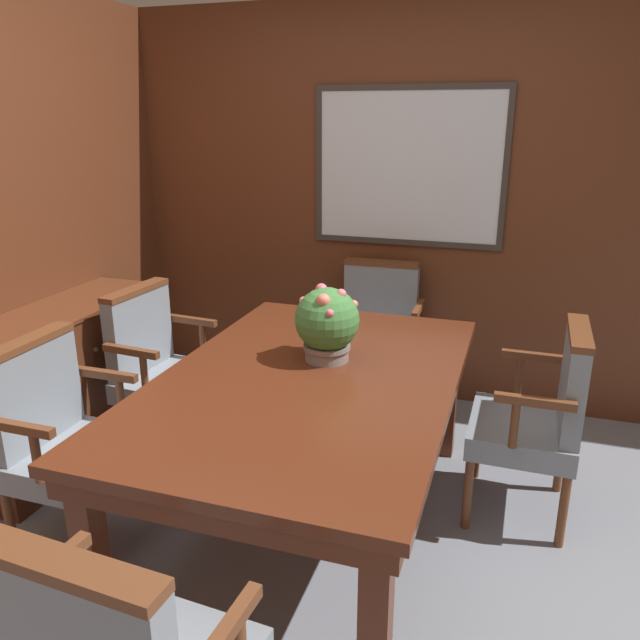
{
  "coord_description": "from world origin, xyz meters",
  "views": [
    {
      "loc": [
        0.87,
        -2.02,
        1.79
      ],
      "look_at": [
        0.07,
        0.42,
        0.94
      ],
      "focal_mm": 35.0,
      "sensor_mm": 36.0,
      "label": 1
    }
  ],
  "objects_px": {
    "dining_table": "(309,395)",
    "sideboard_cabinet": "(66,382)",
    "chair_left_far": "(160,364)",
    "chair_right_far": "(540,414)",
    "chair_head_far": "(376,329)",
    "chair_left_near": "(63,435)",
    "potted_plant": "(327,323)"
  },
  "relations": [
    {
      "from": "chair_head_far",
      "to": "chair_left_near",
      "type": "relative_size",
      "value": 1.0
    },
    {
      "from": "chair_head_far",
      "to": "potted_plant",
      "type": "bearing_deg",
      "value": -89.39
    },
    {
      "from": "chair_right_far",
      "to": "chair_left_near",
      "type": "height_order",
      "value": "same"
    },
    {
      "from": "chair_left_far",
      "to": "chair_head_far",
      "type": "relative_size",
      "value": 1.0
    },
    {
      "from": "chair_left_near",
      "to": "sideboard_cabinet",
      "type": "relative_size",
      "value": 0.7
    },
    {
      "from": "dining_table",
      "to": "chair_head_far",
      "type": "distance_m",
      "value": 1.34
    },
    {
      "from": "chair_left_far",
      "to": "chair_right_far",
      "type": "relative_size",
      "value": 1.0
    },
    {
      "from": "chair_right_far",
      "to": "potted_plant",
      "type": "height_order",
      "value": "potted_plant"
    },
    {
      "from": "dining_table",
      "to": "chair_left_near",
      "type": "xyz_separation_m",
      "value": [
        -0.96,
        -0.41,
        -0.14
      ]
    },
    {
      "from": "chair_head_far",
      "to": "potted_plant",
      "type": "relative_size",
      "value": 2.7
    },
    {
      "from": "chair_head_far",
      "to": "chair_left_far",
      "type": "bearing_deg",
      "value": -137.86
    },
    {
      "from": "potted_plant",
      "to": "sideboard_cabinet",
      "type": "distance_m",
      "value": 1.58
    },
    {
      "from": "chair_left_near",
      "to": "potted_plant",
      "type": "bearing_deg",
      "value": -58.29
    },
    {
      "from": "chair_left_far",
      "to": "potted_plant",
      "type": "height_order",
      "value": "potted_plant"
    },
    {
      "from": "dining_table",
      "to": "chair_left_near",
      "type": "height_order",
      "value": "chair_left_near"
    },
    {
      "from": "potted_plant",
      "to": "sideboard_cabinet",
      "type": "height_order",
      "value": "potted_plant"
    },
    {
      "from": "chair_right_far",
      "to": "potted_plant",
      "type": "distance_m",
      "value": 1.05
    },
    {
      "from": "dining_table",
      "to": "sideboard_cabinet",
      "type": "relative_size",
      "value": 1.44
    },
    {
      "from": "chair_left_near",
      "to": "potted_plant",
      "type": "height_order",
      "value": "potted_plant"
    },
    {
      "from": "chair_left_far",
      "to": "chair_right_far",
      "type": "height_order",
      "value": "same"
    },
    {
      "from": "dining_table",
      "to": "potted_plant",
      "type": "distance_m",
      "value": 0.33
    },
    {
      "from": "dining_table",
      "to": "chair_head_far",
      "type": "height_order",
      "value": "chair_head_far"
    },
    {
      "from": "chair_left_near",
      "to": "sideboard_cabinet",
      "type": "xyz_separation_m",
      "value": [
        -0.53,
        0.64,
        -0.1
      ]
    },
    {
      "from": "chair_head_far",
      "to": "sideboard_cabinet",
      "type": "relative_size",
      "value": 0.7
    },
    {
      "from": "chair_left_far",
      "to": "chair_right_far",
      "type": "xyz_separation_m",
      "value": [
        1.95,
        0.02,
        0.0
      ]
    },
    {
      "from": "dining_table",
      "to": "chair_right_far",
      "type": "distance_m",
      "value": 1.05
    },
    {
      "from": "sideboard_cabinet",
      "to": "chair_right_far",
      "type": "bearing_deg",
      "value": 4.62
    },
    {
      "from": "dining_table",
      "to": "chair_right_far",
      "type": "xyz_separation_m",
      "value": [
        0.95,
        0.43,
        -0.14
      ]
    },
    {
      "from": "chair_right_far",
      "to": "chair_left_near",
      "type": "distance_m",
      "value": 2.08
    },
    {
      "from": "chair_left_near",
      "to": "chair_head_far",
      "type": "bearing_deg",
      "value": -28.43
    },
    {
      "from": "sideboard_cabinet",
      "to": "chair_head_far",
      "type": "bearing_deg",
      "value": 36.82
    },
    {
      "from": "sideboard_cabinet",
      "to": "chair_left_far",
      "type": "bearing_deg",
      "value": 19.75
    }
  ]
}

